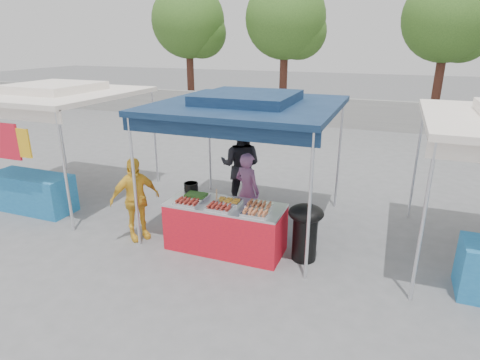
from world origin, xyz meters
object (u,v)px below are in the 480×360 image
(wok_burner, at_px, (305,228))
(helper_man, at_px, (241,165))
(vendor_woman, at_px, (247,191))
(cooking_pot, at_px, (191,187))
(customer_person, at_px, (135,199))
(vendor_table, at_px, (225,227))

(wok_burner, height_order, helper_man, helper_man)
(vendor_woman, bearing_deg, wok_burner, 166.25)
(cooking_pot, height_order, customer_person, customer_person)
(vendor_table, height_order, wok_burner, wok_burner)
(helper_man, xyz_separation_m, customer_person, (-1.22, -2.10, -0.16))
(vendor_woman, height_order, helper_man, helper_man)
(vendor_table, xyz_separation_m, cooking_pot, (-0.83, 0.36, 0.50))
(vendor_table, height_order, customer_person, customer_person)
(vendor_table, relative_size, customer_person, 1.30)
(cooking_pot, relative_size, customer_person, 0.17)
(vendor_table, relative_size, wok_burner, 2.06)
(wok_burner, bearing_deg, vendor_table, -171.75)
(cooking_pot, relative_size, wok_burner, 0.26)
(vendor_woman, relative_size, customer_person, 0.97)
(wok_burner, xyz_separation_m, customer_person, (-3.02, -0.36, 0.20))
(customer_person, bearing_deg, vendor_woman, -19.52)
(cooking_pot, height_order, wok_burner, cooking_pot)
(helper_man, bearing_deg, vendor_table, 98.41)
(vendor_table, xyz_separation_m, customer_person, (-1.67, -0.20, 0.34))
(cooking_pot, xyz_separation_m, vendor_woman, (0.86, 0.64, -0.18))
(vendor_table, height_order, helper_man, helper_man)
(wok_burner, height_order, vendor_woman, vendor_woman)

